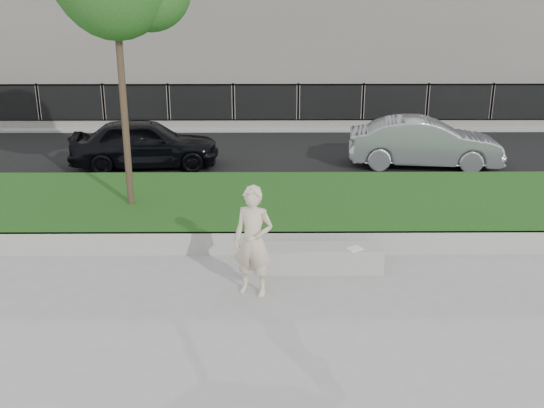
{
  "coord_description": "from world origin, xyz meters",
  "views": [
    {
      "loc": [
        0.54,
        -8.58,
        4.04
      ],
      "look_at": [
        0.62,
        1.2,
        0.86
      ],
      "focal_mm": 40.0,
      "sensor_mm": 36.0,
      "label": 1
    }
  ],
  "objects_px": {
    "stone_bench": "(321,258)",
    "man": "(253,241)",
    "car_dark": "(145,143)",
    "car_silver": "(424,143)",
    "book": "(354,249)"
  },
  "relations": [
    {
      "from": "car_silver",
      "to": "book",
      "type": "bearing_deg",
      "value": 164.64
    },
    {
      "from": "stone_bench",
      "to": "man",
      "type": "height_order",
      "value": "man"
    },
    {
      "from": "car_dark",
      "to": "man",
      "type": "bearing_deg",
      "value": -163.31
    },
    {
      "from": "car_dark",
      "to": "stone_bench",
      "type": "bearing_deg",
      "value": -153.47
    },
    {
      "from": "car_dark",
      "to": "book",
      "type": "bearing_deg",
      "value": -150.88
    },
    {
      "from": "stone_bench",
      "to": "car_dark",
      "type": "distance_m",
      "value": 7.64
    },
    {
      "from": "man",
      "to": "car_silver",
      "type": "xyz_separation_m",
      "value": [
        4.31,
        7.31,
        -0.14
      ]
    },
    {
      "from": "car_dark",
      "to": "car_silver",
      "type": "xyz_separation_m",
      "value": [
        7.27,
        0.01,
        -0.0
      ]
    },
    {
      "from": "man",
      "to": "car_silver",
      "type": "distance_m",
      "value": 8.49
    },
    {
      "from": "stone_bench",
      "to": "man",
      "type": "xyz_separation_m",
      "value": [
        -1.07,
        -0.83,
        0.62
      ]
    },
    {
      "from": "stone_bench",
      "to": "man",
      "type": "distance_m",
      "value": 1.49
    },
    {
      "from": "book",
      "to": "car_silver",
      "type": "xyz_separation_m",
      "value": [
        2.73,
        6.61,
        0.27
      ]
    },
    {
      "from": "book",
      "to": "car_silver",
      "type": "relative_size",
      "value": 0.06
    },
    {
      "from": "stone_bench",
      "to": "car_silver",
      "type": "relative_size",
      "value": 0.5
    },
    {
      "from": "stone_bench",
      "to": "book",
      "type": "height_order",
      "value": "book"
    }
  ]
}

